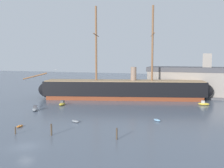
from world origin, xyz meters
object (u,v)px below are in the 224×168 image
dinghy_distant_centre (129,95)px  mooring_piling_nearest (117,134)px  dockside_warehouse_right (203,82)px  motorboat_alongside_bow (62,104)px  mooring_piling_left_pair (15,131)px  seagull_in_flight (56,69)px  dinghy_near_centre (75,121)px  motorboat_far_right (204,104)px  motorboat_mid_left (35,109)px  dinghy_foreground_left (20,126)px  mooring_piling_right_pair (51,130)px  dinghy_mid_right (157,120)px  tall_ship (124,89)px

dinghy_distant_centre → mooring_piling_nearest: bearing=-76.4°
mooring_piling_nearest → dockside_warehouse_right: (14.36, 60.18, 4.59)m
motorboat_alongside_bow → mooring_piling_left_pair: motorboat_alongside_bow is taller
dinghy_distant_centre → mooring_piling_nearest: mooring_piling_nearest is taller
mooring_piling_left_pair → seagull_in_flight: seagull_in_flight is taller
dinghy_near_centre → dockside_warehouse_right: dockside_warehouse_right is taller
motorboat_far_right → mooring_piling_left_pair: size_ratio=2.37×
motorboat_mid_left → dinghy_distant_centre: size_ratio=1.82×
dinghy_distant_centre → mooring_piling_left_pair: size_ratio=1.41×
dinghy_foreground_left → mooring_piling_right_pair: (9.80, -2.86, 0.91)m
mooring_piling_right_pair → dockside_warehouse_right: bearing=66.4°
mooring_piling_nearest → mooring_piling_left_pair: size_ratio=1.46×
mooring_piling_nearest → mooring_piling_right_pair: (-12.76, -1.88, 0.06)m
dinghy_near_centre → dinghy_distant_centre: size_ratio=1.20×
mooring_piling_nearest → seagull_in_flight: 24.83m
dinghy_foreground_left → dinghy_mid_right: 31.21m
motorboat_mid_left → dinghy_mid_right: motorboat_mid_left is taller
mooring_piling_right_pair → motorboat_mid_left: bearing=132.9°
dinghy_near_centre → mooring_piling_left_pair: size_ratio=1.69×
dinghy_foreground_left → mooring_piling_left_pair: size_ratio=1.29×
dinghy_mid_right → motorboat_alongside_bow: size_ratio=0.57×
tall_ship → dinghy_near_centre: size_ratio=27.13×
dinghy_near_centre → motorboat_alongside_bow: (-13.99, 17.81, 0.26)m
mooring_piling_nearest → mooring_piling_left_pair: 20.19m
dinghy_near_centre → motorboat_mid_left: motorboat_mid_left is taller
motorboat_far_right → dinghy_near_centre: bearing=-130.4°
dinghy_near_centre → motorboat_mid_left: (-16.99, 7.99, 0.25)m
dinghy_mid_right → seagull_in_flight: 27.38m
dinghy_near_centre → dinghy_distant_centre: 44.00m
dinghy_near_centre → motorboat_alongside_bow: size_ratio=0.65×
motorboat_mid_left → motorboat_alongside_bow: bearing=73.0°
motorboat_far_right → seagull_in_flight: bearing=-138.0°
dinghy_distant_centre → motorboat_far_right: bearing=-21.7°
motorboat_mid_left → dinghy_distant_centre: 39.98m
mooring_piling_right_pair → seagull_in_flight: 18.08m
motorboat_alongside_bow → dinghy_distant_centre: motorboat_alongside_bow is taller
motorboat_mid_left → dinghy_distant_centre: motorboat_mid_left is taller
dinghy_near_centre → dinghy_mid_right: bearing=23.1°
dinghy_foreground_left → seagull_in_flight: 15.79m
mooring_piling_left_pair → dockside_warehouse_right: size_ratio=0.03×
tall_ship → mooring_piling_left_pair: size_ratio=45.79×
dinghy_distant_centre → mooring_piling_right_pair: 54.64m
dinghy_mid_right → mooring_piling_left_pair: mooring_piling_left_pair is taller
tall_ship → dinghy_foreground_left: size_ratio=35.41×
dinghy_mid_right → motorboat_alongside_bow: 33.34m
mooring_piling_right_pair → motorboat_alongside_bow: bearing=116.8°
tall_ship → motorboat_far_right: size_ratio=19.29×
dinghy_foreground_left → dockside_warehouse_right: bearing=58.1°
dinghy_mid_right → dinghy_distant_centre: size_ratio=1.05×
tall_ship → motorboat_far_right: 27.70m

